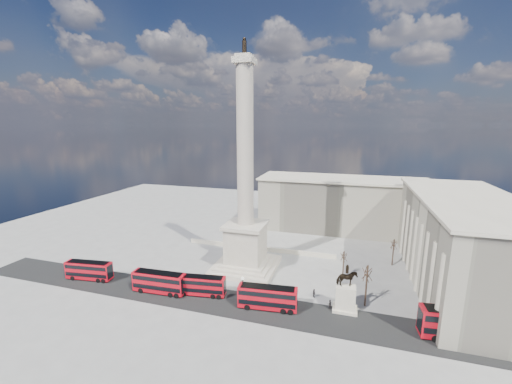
{
  "coord_description": "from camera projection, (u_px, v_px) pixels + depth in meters",
  "views": [
    {
      "loc": [
        21.79,
        -59.35,
        32.5
      ],
      "look_at": [
        3.54,
        1.37,
        19.04
      ],
      "focal_mm": 22.0,
      "sensor_mm": 36.0,
      "label": 1
    }
  ],
  "objects": [
    {
      "name": "bare_tree_mid",
      "position": [
        344.0,
        256.0,
        67.44
      ],
      "size": [
        1.68,
        1.68,
        6.36
      ],
      "rotation": [
        0.0,
        0.0,
        0.18
      ],
      "color": "#332319",
      "rests_on": "ground"
    },
    {
      "name": "nelsons_column",
      "position": [
        246.0,
        214.0,
        70.48
      ],
      "size": [
        14.0,
        14.0,
        49.85
      ],
      "color": "#C0B5A0",
      "rests_on": "ground"
    },
    {
      "name": "pedestrian_crossing",
      "position": [
        314.0,
        293.0,
        60.39
      ],
      "size": [
        0.84,
        1.09,
        1.72
      ],
      "primitive_type": "imported",
      "rotation": [
        0.0,
        0.0,
        2.05
      ],
      "color": "black",
      "rests_on": "ground"
    },
    {
      "name": "building_northeast",
      "position": [
        341.0,
        204.0,
        98.59
      ],
      "size": [
        51.0,
        17.0,
        16.6
      ],
      "color": "#BDB59B",
      "rests_on": "ground"
    },
    {
      "name": "building_east",
      "position": [
        465.0,
        243.0,
        63.24
      ],
      "size": [
        19.0,
        46.0,
        18.6
      ],
      "color": "#BDB59B",
      "rests_on": "ground"
    },
    {
      "name": "red_bus_c",
      "position": [
        268.0,
        297.0,
        56.33
      ],
      "size": [
        10.82,
        3.48,
        4.31
      ],
      "rotation": [
        0.0,
        0.0,
        0.1
      ],
      "color": "red",
      "rests_on": "ground"
    },
    {
      "name": "ground",
      "position": [
        239.0,
        277.0,
        68.48
      ],
      "size": [
        180.0,
        180.0,
        0.0
      ],
      "primitive_type": "plane",
      "color": "gray",
      "rests_on": "ground"
    },
    {
      "name": "red_bus_e",
      "position": [
        89.0,
        270.0,
        67.2
      ],
      "size": [
        10.15,
        3.48,
        4.03
      ],
      "rotation": [
        0.0,
        0.0,
        0.12
      ],
      "color": "red",
      "rests_on": "ground"
    },
    {
      "name": "balustrade_wall",
      "position": [
        259.0,
        248.0,
        83.36
      ],
      "size": [
        40.0,
        0.6,
        1.1
      ],
      "primitive_type": "cube",
      "color": "beige",
      "rests_on": "ground"
    },
    {
      "name": "equestrian_statue",
      "position": [
        346.0,
        295.0,
        55.66
      ],
      "size": [
        4.27,
        3.2,
        8.82
      ],
      "color": "beige",
      "rests_on": "ground"
    },
    {
      "name": "pedestrian_walking",
      "position": [
        287.0,
        294.0,
        60.09
      ],
      "size": [
        0.79,
        0.66,
        1.84
      ],
      "primitive_type": "imported",
      "rotation": [
        0.0,
        0.0,
        0.38
      ],
      "color": "black",
      "rests_on": "ground"
    },
    {
      "name": "pedestrian_standing",
      "position": [
        330.0,
        304.0,
        56.63
      ],
      "size": [
        1.01,
        0.88,
        1.76
      ],
      "primitive_type": "imported",
      "rotation": [
        0.0,
        0.0,
        3.44
      ],
      "color": "black",
      "rests_on": "ground"
    },
    {
      "name": "bare_tree_far",
      "position": [
        394.0,
        244.0,
        73.39
      ],
      "size": [
        1.66,
        1.66,
        6.79
      ],
      "rotation": [
        0.0,
        0.0,
        0.31
      ],
      "color": "#332319",
      "rests_on": "ground"
    },
    {
      "name": "red_bus_b",
      "position": [
        201.0,
        285.0,
        60.99
      ],
      "size": [
        9.87,
        3.51,
        3.91
      ],
      "rotation": [
        0.0,
        0.0,
        0.14
      ],
      "color": "red",
      "rests_on": "ground"
    },
    {
      "name": "bare_tree_near",
      "position": [
        367.0,
        273.0,
        56.36
      ],
      "size": [
        1.91,
        1.91,
        8.38
      ],
      "rotation": [
        0.0,
        0.0,
        -0.11
      ],
      "color": "#332319",
      "rests_on": "ground"
    },
    {
      "name": "victorian_lamp",
      "position": [
        243.0,
        290.0,
        56.52
      ],
      "size": [
        0.51,
        0.51,
        5.96
      ],
      "rotation": [
        0.0,
        0.0,
        0.42
      ],
      "color": "black",
      "rests_on": "ground"
    },
    {
      "name": "red_bus_d",
      "position": [
        464.0,
        325.0,
        47.91
      ],
      "size": [
        12.56,
        4.0,
        5.0
      ],
      "rotation": [
        0.0,
        0.0,
        0.1
      ],
      "color": "red",
      "rests_on": "ground"
    },
    {
      "name": "red_bus_a",
      "position": [
        159.0,
        282.0,
        61.81
      ],
      "size": [
        10.73,
        2.98,
        4.31
      ],
      "rotation": [
        0.0,
        0.0,
        0.05
      ],
      "color": "red",
      "rests_on": "ground"
    },
    {
      "name": "asphalt_road",
      "position": [
        246.0,
        306.0,
        57.7
      ],
      "size": [
        120.0,
        9.0,
        0.01
      ],
      "primitive_type": "cube",
      "color": "black",
      "rests_on": "ground"
    }
  ]
}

